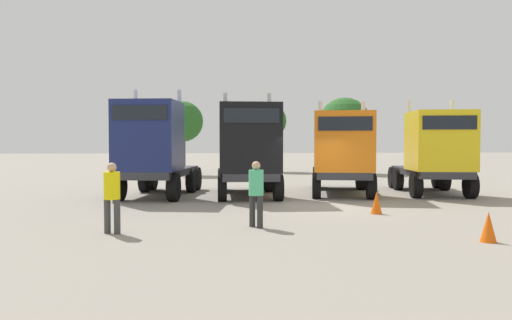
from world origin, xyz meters
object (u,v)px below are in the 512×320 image
visitor_with_camera (256,189)px  traffic_cone_mid (377,203)px  semi_truck_yellow (436,151)px  visitor_in_hivis (112,192)px  semi_truck_black (249,149)px  traffic_cone_near (488,227)px  semi_truck_orange (342,152)px  semi_truck_navy (153,149)px

visitor_with_camera → traffic_cone_mid: visitor_with_camera is taller
semi_truck_yellow → visitor_in_hivis: semi_truck_yellow is taller
traffic_cone_mid → semi_truck_black: bearing=125.8°
visitor_with_camera → traffic_cone_near: 5.69m
traffic_cone_mid → visitor_with_camera: bearing=-155.0°
visitor_in_hivis → semi_truck_orange: bearing=-23.7°
semi_truck_orange → semi_truck_black: bearing=-70.4°
semi_truck_navy → visitor_with_camera: semi_truck_navy is taller
semi_truck_black → visitor_with_camera: semi_truck_black is taller
semi_truck_orange → traffic_cone_mid: 5.57m
visitor_in_hivis → traffic_cone_mid: visitor_in_hivis is taller
visitor_in_hivis → visitor_with_camera: 3.71m
semi_truck_navy → semi_truck_orange: bearing=100.8°
semi_truck_orange → visitor_in_hivis: semi_truck_orange is taller
traffic_cone_near → semi_truck_black: bearing=115.3°
semi_truck_yellow → traffic_cone_mid: bearing=-31.3°
semi_truck_black → traffic_cone_mid: bearing=38.6°
semi_truck_navy → visitor_with_camera: (3.35, -7.31, -1.01)m
traffic_cone_mid → traffic_cone_near: bearing=-78.9°
traffic_cone_near → traffic_cone_mid: bearing=101.1°
semi_truck_black → visitor_with_camera: size_ratio=3.39×
traffic_cone_near → visitor_with_camera: bearing=152.9°
semi_truck_black → visitor_in_hivis: (-4.25, -7.33, -0.98)m
semi_truck_black → semi_truck_yellow: (8.21, -0.01, -0.10)m
semi_truck_black → visitor_with_camera: bearing=-1.9°
semi_truck_orange → semi_truck_yellow: 4.10m
visitor_with_camera → traffic_cone_near: (5.03, -2.57, -0.68)m
semi_truck_yellow → semi_truck_orange: bearing=-83.5°
semi_truck_black → traffic_cone_near: size_ratio=8.58×
visitor_with_camera → visitor_in_hivis: bearing=146.3°
semi_truck_orange → visitor_with_camera: semi_truck_orange is taller
semi_truck_navy → semi_truck_yellow: size_ratio=1.01×
semi_truck_orange → traffic_cone_mid: (-0.55, -5.33, -1.51)m
semi_truck_orange → traffic_cone_near: semi_truck_orange is taller
semi_truck_orange → visitor_with_camera: bearing=-18.4°
semi_truck_navy → semi_truck_yellow: (12.13, -0.43, -0.13)m
semi_truck_navy → traffic_cone_near: size_ratio=8.80×
semi_truck_yellow → traffic_cone_near: 10.29m
semi_truck_black → visitor_in_hivis: bearing=-27.4°
visitor_with_camera → traffic_cone_mid: (4.14, 1.94, -0.67)m
semi_truck_navy → visitor_in_hivis: bearing=8.6°
semi_truck_orange → visitor_with_camera: (-4.69, -7.27, -0.84)m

